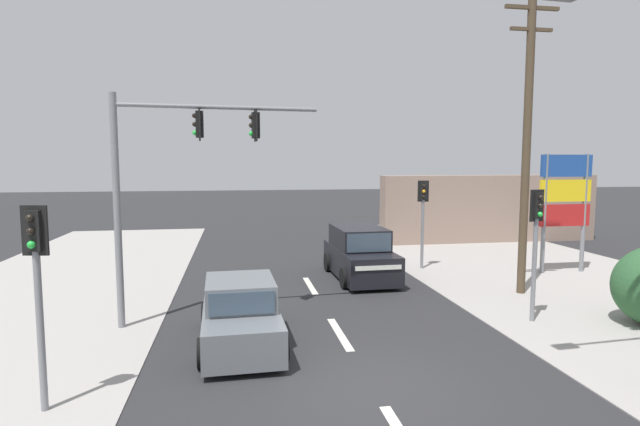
# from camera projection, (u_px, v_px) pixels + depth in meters

# --- Properties ---
(ground_plane) EXTENTS (140.00, 140.00, 0.00)m
(ground_plane) POSITION_uv_depth(u_px,v_px,m) (372.00, 387.00, 9.52)
(ground_plane) COLOR #28282B
(lane_dash_mid) EXTENTS (0.20, 2.40, 0.01)m
(lane_dash_mid) POSITION_uv_depth(u_px,v_px,m) (340.00, 334.00, 12.46)
(lane_dash_mid) COLOR silver
(lane_dash_mid) RESTS_ON ground
(lane_dash_far) EXTENTS (0.20, 2.40, 0.01)m
(lane_dash_far) POSITION_uv_depth(u_px,v_px,m) (310.00, 285.00, 17.36)
(lane_dash_far) COLOR silver
(lane_dash_far) RESTS_ON ground
(utility_pole_midground_right) EXTENTS (1.80, 0.26, 9.49)m
(utility_pole_midground_right) POSITION_uv_depth(u_px,v_px,m) (527.00, 140.00, 15.82)
(utility_pole_midground_right) COLOR #4C3D2B
(utility_pole_midground_right) RESTS_ON ground
(traffic_signal_mast) EXTENTS (5.28, 0.61, 6.00)m
(traffic_signal_mast) POSITION_uv_depth(u_px,v_px,m) (169.00, 167.00, 12.82)
(traffic_signal_mast) COLOR slate
(traffic_signal_mast) RESTS_ON ground
(pedestal_signal_right_kerb) EXTENTS (0.44, 0.31, 3.56)m
(pedestal_signal_right_kerb) POSITION_uv_depth(u_px,v_px,m) (536.00, 233.00, 13.16)
(pedestal_signal_right_kerb) COLOR slate
(pedestal_signal_right_kerb) RESTS_ON ground
(pedestal_signal_left_kerb) EXTENTS (0.44, 0.31, 3.56)m
(pedestal_signal_left_kerb) POSITION_uv_depth(u_px,v_px,m) (37.00, 273.00, 8.32)
(pedestal_signal_left_kerb) COLOR slate
(pedestal_signal_left_kerb) RESTS_ON ground
(pedestal_signal_far_median) EXTENTS (0.44, 0.30, 3.56)m
(pedestal_signal_far_median) POSITION_uv_depth(u_px,v_px,m) (423.00, 209.00, 19.87)
(pedestal_signal_far_median) COLOR slate
(pedestal_signal_far_median) RESTS_ON ground
(shopping_plaza_sign) EXTENTS (2.10, 0.16, 4.60)m
(shopping_plaza_sign) POSITION_uv_depth(u_px,v_px,m) (565.00, 196.00, 19.14)
(shopping_plaza_sign) COLOR slate
(shopping_plaza_sign) RESTS_ON ground
(shopfront_wall_far) EXTENTS (12.00, 1.00, 3.60)m
(shopfront_wall_far) POSITION_uv_depth(u_px,v_px,m) (490.00, 209.00, 26.87)
(shopfront_wall_far) COLOR gray
(shopfront_wall_far) RESTS_ON ground
(suv_kerbside_parked) EXTENTS (2.13, 4.57, 1.90)m
(suv_kerbside_parked) POSITION_uv_depth(u_px,v_px,m) (360.00, 254.00, 18.46)
(suv_kerbside_parked) COLOR black
(suv_kerbside_parked) RESTS_ON ground
(sedan_oncoming_mid) EXTENTS (1.99, 4.29, 1.56)m
(sedan_oncoming_mid) POSITION_uv_depth(u_px,v_px,m) (240.00, 314.00, 11.74)
(sedan_oncoming_mid) COLOR slate
(sedan_oncoming_mid) RESTS_ON ground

